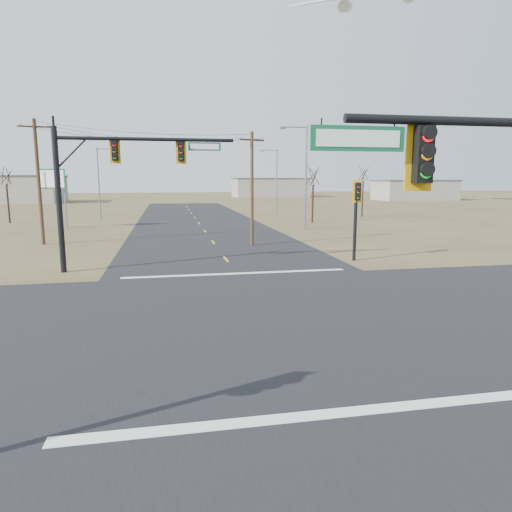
{
  "coord_description": "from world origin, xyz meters",
  "views": [
    {
      "loc": [
        -3.55,
        -16.14,
        5.03
      ],
      "look_at": [
        -0.21,
        1.0,
        2.07
      ],
      "focal_mm": 32.0,
      "sensor_mm": 36.0,
      "label": 1
    }
  ],
  "objects": [
    {
      "name": "warehouse_mid",
      "position": [
        25.0,
        110.0,
        2.5
      ],
      "size": [
        20.0,
        12.0,
        5.0
      ],
      "primitive_type": "cube",
      "color": "#9D988C",
      "rests_on": "ground"
    },
    {
      "name": "mast_arm_far",
      "position": [
        -6.36,
        9.83,
        5.55
      ],
      "size": [
        9.56,
        0.43,
        7.74
      ],
      "rotation": [
        0.0,
        0.0,
        -0.06
      ],
      "color": "black",
      "rests_on": "ground"
    },
    {
      "name": "highway_sign",
      "position": [
        -14.91,
        33.39,
        4.27
      ],
      "size": [
        2.97,
        1.38,
        6.03
      ],
      "rotation": [
        0.0,
        0.0,
        -0.42
      ],
      "color": "slate",
      "rests_on": "ground"
    },
    {
      "name": "streetlight_b",
      "position": [
        11.84,
        48.27,
        5.18
      ],
      "size": [
        2.58,
        0.38,
        9.23
      ],
      "rotation": [
        0.0,
        0.0,
        -0.33
      ],
      "color": "slate",
      "rests_on": "ground"
    },
    {
      "name": "utility_pole_near",
      "position": [
        2.75,
        17.74,
        4.43
      ],
      "size": [
        1.98,
        0.83,
        8.46
      ],
      "rotation": [
        0.0,
        0.0,
        0.36
      ],
      "color": "#4E3421",
      "rests_on": "ground"
    },
    {
      "name": "road_ew",
      "position": [
        0.0,
        0.0,
        0.01
      ],
      "size": [
        160.0,
        14.0,
        0.02
      ],
      "primitive_type": "cube",
      "color": "black",
      "rests_on": "ground"
    },
    {
      "name": "stop_bar_near",
      "position": [
        0.0,
        -7.5,
        0.03
      ],
      "size": [
        12.0,
        0.4,
        0.01
      ],
      "primitive_type": "cube",
      "color": "silver",
      "rests_on": "road_ns"
    },
    {
      "name": "streetlight_a",
      "position": [
        9.92,
        28.11,
        5.72
      ],
      "size": [
        2.85,
        0.38,
        10.2
      ],
      "rotation": [
        0.0,
        0.0,
        0.24
      ],
      "color": "slate",
      "rests_on": "ground"
    },
    {
      "name": "pedestal_signal_ne",
      "position": [
        7.82,
        10.07,
        3.54
      ],
      "size": [
        0.64,
        0.57,
        4.99
      ],
      "rotation": [
        0.0,
        0.0,
        -0.25
      ],
      "color": "black",
      "rests_on": "ground"
    },
    {
      "name": "road_ns",
      "position": [
        0.0,
        0.0,
        0.01
      ],
      "size": [
        14.0,
        160.0,
        0.02
      ],
      "primitive_type": "cube",
      "color": "black",
      "rests_on": "ground"
    },
    {
      "name": "utility_pole_far",
      "position": [
        -13.06,
        21.47,
        4.92
      ],
      "size": [
        2.3,
        0.52,
        9.47
      ],
      "rotation": [
        0.0,
        0.0,
        0.17
      ],
      "color": "#4E3421",
      "rests_on": "ground"
    },
    {
      "name": "ground",
      "position": [
        0.0,
        0.0,
        0.0
      ],
      "size": [
        320.0,
        320.0,
        0.0
      ],
      "primitive_type": "plane",
      "color": "brown",
      "rests_on": "ground"
    },
    {
      "name": "stop_bar_far",
      "position": [
        0.0,
        7.5,
        0.03
      ],
      "size": [
        12.0,
        0.4,
        0.01
      ],
      "primitive_type": "cube",
      "color": "silver",
      "rests_on": "road_ns"
    },
    {
      "name": "streetlight_c",
      "position": [
        -11.16,
        40.86,
        4.87
      ],
      "size": [
        2.41,
        0.23,
        8.68
      ],
      "rotation": [
        0.0,
        0.0,
        0.03
      ],
      "color": "slate",
      "rests_on": "ground"
    },
    {
      "name": "bare_tree_b",
      "position": [
        -21.4,
        40.8,
        5.43
      ],
      "size": [
        2.72,
        2.72,
        6.79
      ],
      "rotation": [
        0.0,
        0.0,
        0.02
      ],
      "color": "black",
      "rests_on": "ground"
    },
    {
      "name": "bare_tree_d",
      "position": [
        22.19,
        41.36,
        5.78
      ],
      "size": [
        3.45,
        3.45,
        7.18
      ],
      "rotation": [
        0.0,
        0.0,
        0.32
      ],
      "color": "black",
      "rests_on": "ground"
    },
    {
      "name": "bare_tree_c",
      "position": [
        13.0,
        34.53,
        5.46
      ],
      "size": [
        3.73,
        3.73,
        6.96
      ],
      "rotation": [
        0.0,
        0.0,
        0.33
      ],
      "color": "black",
      "rests_on": "ground"
    },
    {
      "name": "warehouse_right",
      "position": [
        55.0,
        85.0,
        2.25
      ],
      "size": [
        18.0,
        10.0,
        4.5
      ],
      "primitive_type": "cube",
      "color": "#9D988C",
      "rests_on": "ground"
    }
  ]
}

